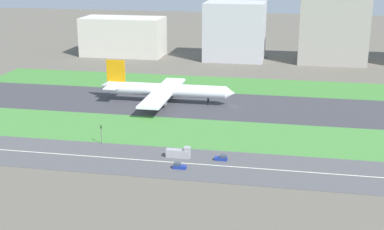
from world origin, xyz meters
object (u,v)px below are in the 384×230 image
(car_2, at_px, (222,158))
(fuel_tank_west, at_px, (240,39))
(office_tower, at_px, (333,30))
(terminal_building, at_px, (123,36))
(airliner, at_px, (164,90))
(traffic_light, at_px, (101,133))
(car_0, at_px, (179,166))
(truck_0, at_px, (179,153))
(hangar_building, at_px, (235,31))

(car_2, height_order, fuel_tank_west, fuel_tank_west)
(office_tower, bearing_deg, terminal_building, 180.00)
(airliner, relative_size, fuel_tank_west, 3.41)
(car_2, distance_m, traffic_light, 47.05)
(car_0, bearing_deg, truck_0, -77.41)
(traffic_light, bearing_deg, airliner, 81.37)
(airliner, bearing_deg, office_tower, 54.01)
(car_0, distance_m, hangar_building, 192.87)
(airliner, relative_size, truck_0, 7.74)
(car_0, bearing_deg, traffic_light, -28.25)
(car_2, height_order, terminal_building, terminal_building)
(hangar_building, distance_m, fuel_tank_west, 46.60)
(airliner, bearing_deg, traffic_light, -98.63)
(truck_0, xyz_separation_m, hangar_building, (-1.89, 182.00, 17.12))
(car_2, distance_m, office_tower, 188.73)
(traffic_light, relative_size, office_tower, 0.17)
(terminal_building, relative_size, fuel_tank_west, 2.89)
(terminal_building, bearing_deg, office_tower, 0.00)
(car_2, xyz_separation_m, terminal_building, (-93.77, 182.00, 12.06))
(terminal_building, bearing_deg, truck_0, -66.59)
(truck_0, xyz_separation_m, office_tower, (60.66, 182.00, 19.44))
(traffic_light, bearing_deg, car_2, -9.81)
(car_2, height_order, hangar_building, hangar_building)
(hangar_building, xyz_separation_m, fuel_tank_west, (-0.86, 45.00, -12.06))
(office_tower, bearing_deg, car_0, -106.93)
(airliner, bearing_deg, truck_0, -71.96)
(airliner, xyz_separation_m, terminal_building, (-56.64, 114.00, 6.75))
(traffic_light, distance_m, office_tower, 197.51)
(car_2, distance_m, hangar_building, 183.65)
(hangar_building, bearing_deg, terminal_building, 180.00)
(hangar_building, height_order, fuel_tank_west, hangar_building)
(airliner, distance_m, fuel_tank_west, 160.18)
(terminal_building, height_order, office_tower, office_tower)
(fuel_tank_west, bearing_deg, car_2, -85.53)
(hangar_building, height_order, office_tower, office_tower)
(truck_0, bearing_deg, car_0, -77.41)
(terminal_building, bearing_deg, airliner, -63.58)
(traffic_light, bearing_deg, office_tower, 62.16)
(airliner, distance_m, car_2, 77.66)
(car_2, xyz_separation_m, fuel_tank_west, (-17.73, 227.00, 5.81))
(car_0, distance_m, traffic_light, 38.17)
(terminal_building, height_order, fuel_tank_west, terminal_building)
(airliner, xyz_separation_m, fuel_tank_west, (19.40, 159.00, 0.50))
(truck_0, relative_size, car_2, 1.91)
(airliner, height_order, car_2, airliner)
(traffic_light, height_order, hangar_building, hangar_building)
(car_2, xyz_separation_m, traffic_light, (-46.24, 7.99, 3.37))
(car_0, relative_size, fuel_tank_west, 0.23)
(airliner, bearing_deg, fuel_tank_west, 83.04)
(truck_0, bearing_deg, hangar_building, 90.59)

